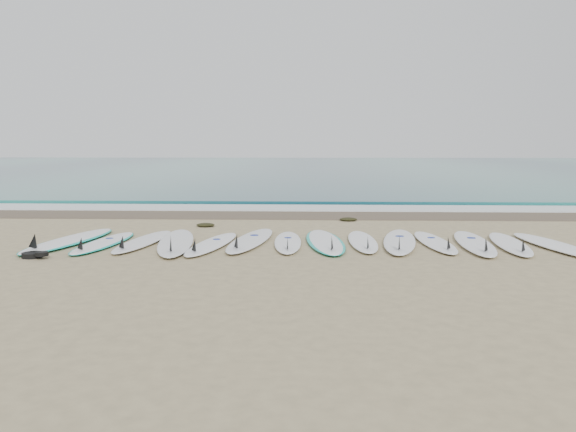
{
  "coord_description": "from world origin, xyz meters",
  "views": [
    {
      "loc": [
        0.04,
        -9.79,
        1.78
      ],
      "look_at": [
        -0.36,
        0.86,
        0.4
      ],
      "focal_mm": 35.0,
      "sensor_mm": 36.0,
      "label": 1
    }
  ],
  "objects_px": {
    "surfboard_7": "(325,241)",
    "leash_coil": "(35,255)",
    "surfboard_13": "(558,245)",
    "surfboard_0": "(68,240)"
  },
  "relations": [
    {
      "from": "surfboard_7",
      "to": "leash_coil",
      "type": "relative_size",
      "value": 5.83
    },
    {
      "from": "surfboard_0",
      "to": "surfboard_13",
      "type": "bearing_deg",
      "value": 7.47
    },
    {
      "from": "surfboard_0",
      "to": "surfboard_13",
      "type": "xyz_separation_m",
      "value": [
        8.56,
        -0.22,
        0.01
      ]
    },
    {
      "from": "surfboard_13",
      "to": "leash_coil",
      "type": "relative_size",
      "value": 5.85
    },
    {
      "from": "surfboard_0",
      "to": "surfboard_13",
      "type": "height_order",
      "value": "surfboard_0"
    },
    {
      "from": "surfboard_0",
      "to": "leash_coil",
      "type": "xyz_separation_m",
      "value": [
        0.02,
        -1.3,
        -0.0
      ]
    },
    {
      "from": "surfboard_13",
      "to": "leash_coil",
      "type": "xyz_separation_m",
      "value": [
        -8.54,
        -1.08,
        -0.01
      ]
    },
    {
      "from": "surfboard_7",
      "to": "leash_coil",
      "type": "bearing_deg",
      "value": -168.29
    },
    {
      "from": "surfboard_7",
      "to": "leash_coil",
      "type": "height_order",
      "value": "surfboard_7"
    },
    {
      "from": "surfboard_7",
      "to": "surfboard_13",
      "type": "distance_m",
      "value": 3.96
    }
  ]
}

